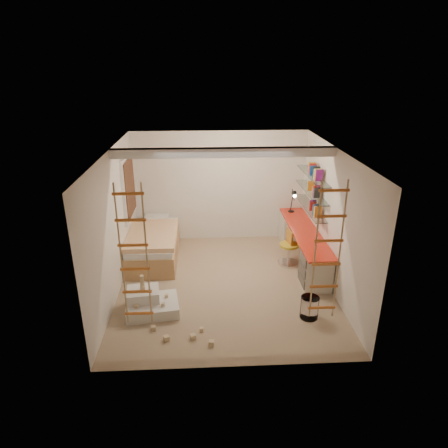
{
  "coord_description": "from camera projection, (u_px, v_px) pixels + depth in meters",
  "views": [
    {
      "loc": [
        -0.38,
        -6.72,
        4.0
      ],
      "look_at": [
        0.0,
        0.3,
        1.15
      ],
      "focal_mm": 32.0,
      "sensor_mm": 36.0,
      "label": 1
    }
  ],
  "objects": [
    {
      "name": "window_blind",
      "position": [
        130.0,
        187.0,
        8.45
      ],
      "size": [
        0.02,
        1.0,
        1.2
      ],
      "primitive_type": "cube",
      "color": "#4C2D1E",
      "rests_on": "window_frame"
    },
    {
      "name": "play_platform",
      "position": [
        150.0,
        303.0,
        6.87
      ],
      "size": [
        0.97,
        0.8,
        0.39
      ],
      "color": "silver",
      "rests_on": "floor"
    },
    {
      "name": "waste_bin",
      "position": [
        309.0,
        307.0,
        6.68
      ],
      "size": [
        0.31,
        0.31,
        0.39
      ],
      "primitive_type": "cylinder",
      "color": "white",
      "rests_on": "floor"
    },
    {
      "name": "rope_ladder_left",
      "position": [
        134.0,
        257.0,
        5.48
      ],
      "size": [
        0.41,
        0.04,
        2.13
      ],
      "primitive_type": null,
      "color": "orange",
      "rests_on": "ceiling"
    },
    {
      "name": "window_frame",
      "position": [
        128.0,
        187.0,
        8.44
      ],
      "size": [
        0.06,
        1.15,
        1.35
      ],
      "primitive_type": "cube",
      "color": "white",
      "rests_on": "wall_left"
    },
    {
      "name": "books",
      "position": [
        312.0,
        185.0,
        8.26
      ],
      "size": [
        0.14,
        0.7,
        0.92
      ],
      "color": "orange",
      "rests_on": "shelves"
    },
    {
      "name": "desk",
      "position": [
        303.0,
        245.0,
        8.47
      ],
      "size": [
        0.56,
        2.8,
        0.75
      ],
      "color": "red",
      "rests_on": "floor"
    },
    {
      "name": "ceiling_beam",
      "position": [
        224.0,
        152.0,
        7.07
      ],
      "size": [
        4.0,
        0.18,
        0.16
      ],
      "primitive_type": "cube",
      "color": "white",
      "rests_on": "ceiling"
    },
    {
      "name": "task_lamp",
      "position": [
        294.0,
        198.0,
        9.08
      ],
      "size": [
        0.14,
        0.36,
        0.57
      ],
      "color": "black",
      "rests_on": "desk"
    },
    {
      "name": "shelves",
      "position": [
        311.0,
        192.0,
        8.31
      ],
      "size": [
        0.25,
        1.8,
        0.71
      ],
      "color": "white",
      "rests_on": "wall_right"
    },
    {
      "name": "bed",
      "position": [
        154.0,
        244.0,
        8.67
      ],
      "size": [
        1.02,
        2.0,
        0.69
      ],
      "color": "#AD7F51",
      "rests_on": "floor"
    },
    {
      "name": "floor",
      "position": [
        225.0,
        285.0,
        7.74
      ],
      "size": [
        4.5,
        4.5,
        0.0
      ],
      "primitive_type": "plane",
      "color": "#A08267",
      "rests_on": "ground"
    },
    {
      "name": "rope_ladder_right",
      "position": [
        327.0,
        253.0,
        5.61
      ],
      "size": [
        0.41,
        0.04,
        2.13
      ],
      "primitive_type": null,
      "color": "#BC6320",
      "rests_on": "ceiling"
    },
    {
      "name": "toy_blocks",
      "position": [
        164.0,
        310.0,
        6.53
      ],
      "size": [
        1.3,
        1.13,
        0.66
      ],
      "color": "#CCB284",
      "rests_on": "floor"
    },
    {
      "name": "swivel_chair",
      "position": [
        289.0,
        252.0,
        8.43
      ],
      "size": [
        0.53,
        0.53,
        0.76
      ],
      "color": "gold",
      "rests_on": "floor"
    }
  ]
}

